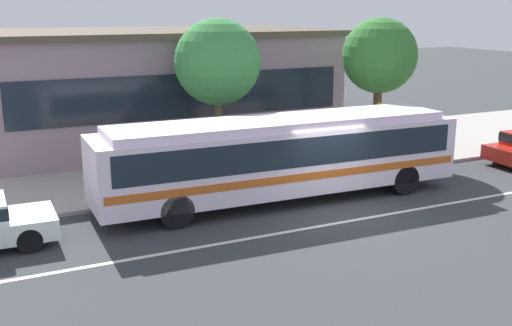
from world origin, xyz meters
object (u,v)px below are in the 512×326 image
(pedestrian_waiting_near_sign, at_px, (189,160))
(street_tree_near_stop, at_px, (217,62))
(street_tree_mid_block, at_px, (380,56))
(transit_bus, at_px, (281,153))
(bus_stop_sign, at_px, (380,127))

(pedestrian_waiting_near_sign, relative_size, street_tree_near_stop, 0.31)
(pedestrian_waiting_near_sign, distance_m, street_tree_mid_block, 9.13)
(transit_bus, xyz_separation_m, street_tree_mid_block, (6.17, 3.35, 2.60))
(bus_stop_sign, bearing_deg, street_tree_near_stop, 152.19)
(bus_stop_sign, distance_m, street_tree_mid_block, 3.17)
(bus_stop_sign, relative_size, street_tree_near_stop, 0.44)
(street_tree_mid_block, bearing_deg, pedestrian_waiting_near_sign, -171.72)
(transit_bus, xyz_separation_m, street_tree_near_stop, (-0.30, 4.52, 2.51))
(street_tree_near_stop, bearing_deg, bus_stop_sign, -27.81)
(street_tree_mid_block, bearing_deg, bus_stop_sign, -123.07)
(transit_bus, bearing_deg, street_tree_mid_block, 28.53)
(transit_bus, xyz_separation_m, bus_stop_sign, (5.08, 1.68, 0.14))
(pedestrian_waiting_near_sign, xyz_separation_m, bus_stop_sign, (7.43, -0.43, 0.57))
(bus_stop_sign, height_order, street_tree_mid_block, street_tree_mid_block)
(bus_stop_sign, height_order, street_tree_near_stop, street_tree_near_stop)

